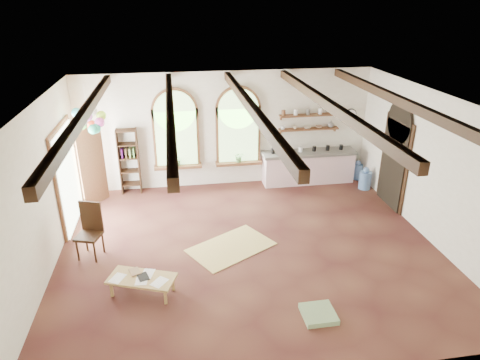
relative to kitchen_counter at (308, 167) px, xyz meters
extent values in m
plane|color=brown|center=(-2.30, -3.20, -0.48)|extent=(8.00, 8.00, 0.00)
cube|color=brown|center=(-3.70, 0.24, 0.97)|extent=(1.24, 0.08, 1.64)
cylinder|color=brown|center=(-3.70, 0.24, 1.72)|extent=(1.24, 0.08, 1.24)
cube|color=#8DB96F|center=(-3.70, 0.20, 0.97)|extent=(1.10, 0.04, 1.50)
cube|color=brown|center=(-3.70, 0.15, 0.18)|extent=(1.30, 0.28, 0.08)
cube|color=brown|center=(-2.00, 0.24, 0.97)|extent=(1.24, 0.08, 1.64)
cylinder|color=brown|center=(-2.00, 0.24, 1.72)|extent=(1.24, 0.08, 1.24)
cube|color=#8DB96F|center=(-2.00, 0.20, 0.97)|extent=(1.10, 0.04, 1.50)
cube|color=brown|center=(-2.00, 0.15, 0.18)|extent=(1.30, 0.28, 0.08)
cube|color=brown|center=(-6.25, -1.40, 0.67)|extent=(0.10, 1.90, 2.50)
cube|color=black|center=(1.65, -1.70, 0.62)|extent=(0.10, 1.30, 2.40)
cube|color=silver|center=(0.00, 0.00, -0.05)|extent=(2.60, 0.55, 0.86)
cube|color=slate|center=(0.00, 0.00, 0.42)|extent=(2.68, 0.62, 0.08)
cube|color=brown|center=(0.00, 0.18, 1.07)|extent=(1.70, 0.24, 0.04)
cube|color=brown|center=(0.00, 0.18, 1.47)|extent=(1.70, 0.24, 0.04)
cylinder|color=black|center=(1.25, 0.25, 1.42)|extent=(0.32, 0.04, 0.32)
cube|color=#332010|center=(-5.25, 0.12, 0.42)|extent=(0.03, 0.32, 1.80)
cube|color=#332010|center=(-4.75, 0.12, 0.42)|extent=(0.03, 0.32, 1.80)
cube|color=tan|center=(-4.50, -4.39, -0.16)|extent=(1.31, 0.93, 0.04)
cube|color=tan|center=(-5.05, -4.40, -0.33)|extent=(0.05, 0.05, 0.30)
cube|color=tan|center=(-4.09, -4.76, -0.33)|extent=(0.05, 0.05, 0.30)
cube|color=tan|center=(-4.91, -4.03, -0.33)|extent=(0.05, 0.05, 0.30)
cube|color=tan|center=(-3.95, -4.39, -0.33)|extent=(0.05, 0.05, 0.30)
cube|color=#332010|center=(-5.62, -3.00, 0.01)|extent=(0.59, 0.59, 0.06)
cube|color=#332010|center=(-5.55, -2.80, 0.36)|extent=(0.46, 0.19, 0.69)
cube|color=tan|center=(-2.69, -3.13, -0.47)|extent=(2.05, 1.81, 0.02)
cube|color=gray|center=(-1.52, -5.50, -0.43)|extent=(0.56, 0.56, 0.10)
cylinder|color=#5882BD|center=(1.45, -0.70, -0.23)|extent=(0.33, 0.33, 0.50)
sphere|color=#5882BD|center=(1.45, -0.70, 0.08)|extent=(0.18, 0.18, 0.18)
cylinder|color=#5882BD|center=(1.52, 0.00, -0.25)|extent=(0.30, 0.30, 0.44)
sphere|color=#5882BD|center=(1.52, 0.00, 0.02)|extent=(0.16, 0.16, 0.16)
cylinder|color=white|center=(-5.70, -0.90, 2.30)|extent=(0.01, 0.01, 0.85)
sphere|color=#27A97E|center=(-5.54, -0.97, 1.69)|extent=(0.23, 0.23, 0.23)
sphere|color=#D848AA|center=(-5.45, -0.89, 1.81)|extent=(0.23, 0.23, 0.23)
sphere|color=#B1FF35|center=(-5.42, -0.74, 1.93)|extent=(0.23, 0.23, 0.23)
sphere|color=white|center=(-5.61, -0.75, 2.05)|extent=(0.23, 0.23, 0.23)
sphere|color=#E93E24|center=(-5.68, -0.65, 1.69)|extent=(0.23, 0.23, 0.23)
sphere|color=#7FC654|center=(-5.83, -0.60, 1.81)|extent=(0.23, 0.23, 0.23)
sphere|color=#D96674|center=(-5.83, -0.79, 1.93)|extent=(0.23, 0.23, 0.23)
sphere|color=#37D4EB|center=(-5.94, -0.85, 2.05)|extent=(0.23, 0.23, 0.23)
sphere|color=orange|center=(-6.01, -0.99, 1.69)|extent=(0.23, 0.23, 0.23)
sphere|color=#6ABF43|center=(-5.82, -1.02, 1.81)|extent=(0.23, 0.23, 0.23)
sphere|color=beige|center=(-5.78, -1.14, 1.93)|extent=(0.23, 0.23, 0.23)
sphere|color=#B54DAA|center=(-5.65, -1.22, 2.05)|extent=(0.23, 0.23, 0.23)
sphere|color=#27A97E|center=(-5.60, -1.04, 1.69)|extent=(0.23, 0.23, 0.23)
imported|color=olive|center=(-4.71, -4.24, -0.12)|extent=(0.26, 0.31, 0.02)
cube|color=black|center=(-4.47, -4.38, -0.13)|extent=(0.25, 0.30, 0.01)
imported|color=#598C4C|center=(-3.70, 0.12, 0.37)|extent=(0.27, 0.23, 0.30)
imported|color=#598C4C|center=(-2.00, 0.12, 0.37)|extent=(0.27, 0.23, 0.30)
imported|color=white|center=(-0.75, 0.18, 1.14)|extent=(0.12, 0.10, 0.10)
imported|color=beige|center=(-0.40, 0.18, 1.14)|extent=(0.10, 0.10, 0.09)
imported|color=beige|center=(-0.05, 0.18, 1.12)|extent=(0.22, 0.22, 0.05)
imported|color=#8C664C|center=(0.30, 0.18, 1.12)|extent=(0.20, 0.20, 0.06)
imported|color=slate|center=(0.65, 0.18, 1.19)|extent=(0.18, 0.18, 0.19)
camera|label=1|loc=(-3.76, -10.96, 4.57)|focal=32.00mm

